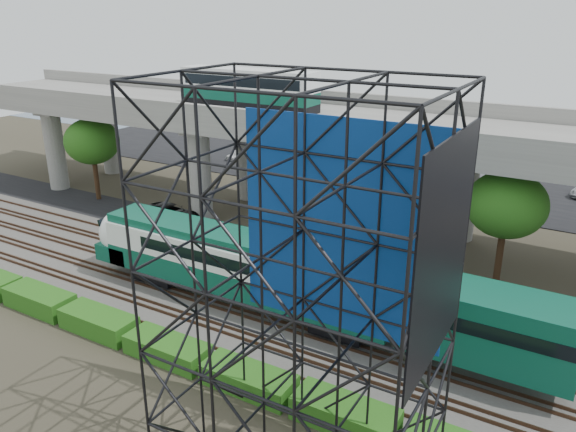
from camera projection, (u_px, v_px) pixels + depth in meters
The scene contains 13 objects.
ground at pixel (205, 315), 32.93m from camera, with size 140.00×140.00×0.00m, color #474233.
ballast_bed at pixel (225, 300), 34.52m from camera, with size 90.00×12.00×0.20m, color slate.
service_road at pixel (293, 252), 41.44m from camera, with size 90.00×5.00×0.08m, color black.
parking_lot at pixel (401, 176), 60.50m from camera, with size 90.00×18.00×0.08m, color black.
harbor_water at pixel (454, 138), 78.36m from camera, with size 140.00×40.00×0.03m, color #43536E.
rail_tracks at pixel (225, 297), 34.46m from camera, with size 90.00×9.52×0.16m.
commuter_train at pixel (273, 271), 31.90m from camera, with size 29.30×3.06×4.30m.
overpass at pixel (323, 129), 43.33m from camera, with size 80.00×12.00×12.40m.
scaffold_tower at pixel (300, 308), 18.79m from camera, with size 9.36×6.36×15.00m.
hedge_strip at pixel (168, 348), 28.77m from camera, with size 34.60×1.80×1.20m.
trees at pixel (278, 155), 46.32m from camera, with size 40.94×16.94×7.69m.
suv at pixel (170, 214), 46.73m from camera, with size 2.60×5.64×1.57m, color black.
parked_cars at pixel (406, 171), 59.85m from camera, with size 39.06×9.20×1.24m.
Camera 1 is at (18.74, -22.51, 16.88)m, focal length 35.00 mm.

